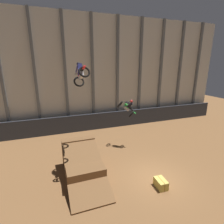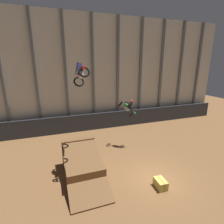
{
  "view_description": "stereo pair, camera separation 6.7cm",
  "coord_description": "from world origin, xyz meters",
  "px_view_note": "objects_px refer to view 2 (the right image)",
  "views": [
    {
      "loc": [
        -6.32,
        -8.75,
        7.69
      ],
      "look_at": [
        -1.25,
        5.37,
        3.45
      ],
      "focal_mm": 28.0,
      "sensor_mm": 36.0,
      "label": 1
    },
    {
      "loc": [
        -6.26,
        -8.77,
        7.69
      ],
      "look_at": [
        -1.25,
        5.37,
        3.45
      ],
      "focal_mm": 28.0,
      "sensor_mm": 36.0,
      "label": 2
    }
  ],
  "objects_px": {
    "rider_bike_left_air": "(81,74)",
    "hay_bale_trackside": "(160,184)",
    "dirt_ramp": "(82,164)",
    "rider_bike_right_air": "(127,107)"
  },
  "relations": [
    {
      "from": "dirt_ramp",
      "to": "hay_bale_trackside",
      "type": "height_order",
      "value": "dirt_ramp"
    },
    {
      "from": "rider_bike_left_air",
      "to": "hay_bale_trackside",
      "type": "xyz_separation_m",
      "value": [
        4.14,
        -3.6,
        -6.73
      ]
    },
    {
      "from": "hay_bale_trackside",
      "to": "rider_bike_left_air",
      "type": "bearing_deg",
      "value": 138.95
    },
    {
      "from": "rider_bike_left_air",
      "to": "dirt_ramp",
      "type": "bearing_deg",
      "value": -131.09
    },
    {
      "from": "dirt_ramp",
      "to": "hay_bale_trackside",
      "type": "relative_size",
      "value": 5.55
    },
    {
      "from": "dirt_ramp",
      "to": "rider_bike_right_air",
      "type": "height_order",
      "value": "rider_bike_right_air"
    },
    {
      "from": "rider_bike_right_air",
      "to": "hay_bale_trackside",
      "type": "distance_m",
      "value": 7.2
    },
    {
      "from": "rider_bike_right_air",
      "to": "hay_bale_trackside",
      "type": "xyz_separation_m",
      "value": [
        -0.45,
        -6.3,
        -3.46
      ]
    },
    {
      "from": "rider_bike_left_air",
      "to": "hay_bale_trackside",
      "type": "height_order",
      "value": "rider_bike_left_air"
    },
    {
      "from": "rider_bike_right_air",
      "to": "hay_bale_trackside",
      "type": "relative_size",
      "value": 1.84
    }
  ]
}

